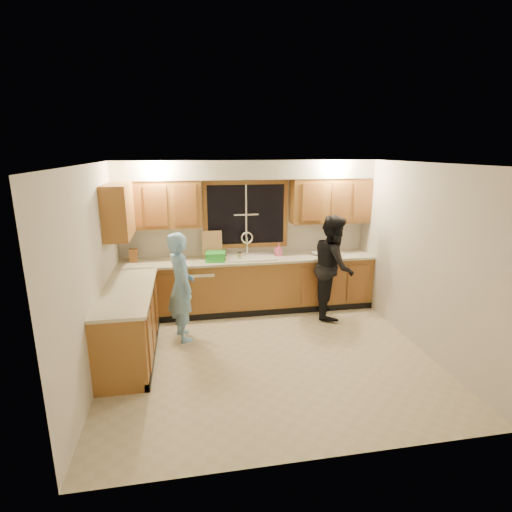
% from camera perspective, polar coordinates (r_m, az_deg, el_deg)
% --- Properties ---
extents(floor, '(4.20, 4.20, 0.00)m').
position_cam_1_polar(floor, '(5.50, 1.76, -13.95)').
color(floor, '#C5B798').
rests_on(floor, ground).
extents(ceiling, '(4.20, 4.20, 0.00)m').
position_cam_1_polar(ceiling, '(4.82, 2.00, 13.07)').
color(ceiling, silver).
extents(wall_back, '(4.20, 0.00, 4.20)m').
position_cam_1_polar(wall_back, '(6.83, -1.42, 3.06)').
color(wall_back, beige).
rests_on(wall_back, ground).
extents(wall_left, '(0.00, 3.80, 3.80)m').
position_cam_1_polar(wall_left, '(5.04, -22.23, -2.43)').
color(wall_left, beige).
rests_on(wall_left, ground).
extents(wall_right, '(0.00, 3.80, 3.80)m').
position_cam_1_polar(wall_right, '(5.82, 22.56, -0.23)').
color(wall_right, beige).
rests_on(wall_right, ground).
extents(base_cabinets_back, '(4.20, 0.60, 0.88)m').
position_cam_1_polar(base_cabinets_back, '(6.76, -0.99, -4.19)').
color(base_cabinets_back, '#99642C').
rests_on(base_cabinets_back, ground).
extents(base_cabinets_left, '(0.60, 1.90, 0.88)m').
position_cam_1_polar(base_cabinets_left, '(5.58, -17.64, -9.21)').
color(base_cabinets_left, '#99642C').
rests_on(base_cabinets_left, ground).
extents(countertop_back, '(4.20, 0.63, 0.04)m').
position_cam_1_polar(countertop_back, '(6.61, -0.99, -0.47)').
color(countertop_back, beige).
rests_on(countertop_back, base_cabinets_back).
extents(countertop_left, '(0.63, 1.90, 0.04)m').
position_cam_1_polar(countertop_left, '(5.41, -17.86, -4.75)').
color(countertop_left, beige).
rests_on(countertop_left, base_cabinets_left).
extents(upper_cabinets_left, '(1.35, 0.33, 0.75)m').
position_cam_1_polar(upper_cabinets_left, '(6.51, -13.82, 7.17)').
color(upper_cabinets_left, '#99642C').
rests_on(upper_cabinets_left, wall_back).
extents(upper_cabinets_right, '(1.35, 0.33, 0.75)m').
position_cam_1_polar(upper_cabinets_right, '(6.94, 10.58, 7.81)').
color(upper_cabinets_right, '#99642C').
rests_on(upper_cabinets_right, wall_back).
extents(upper_cabinets_return, '(0.33, 0.90, 0.75)m').
position_cam_1_polar(upper_cabinets_return, '(5.96, -19.08, 6.10)').
color(upper_cabinets_return, '#99642C').
rests_on(upper_cabinets_return, wall_left).
extents(soffit, '(4.20, 0.35, 0.30)m').
position_cam_1_polar(soffit, '(6.52, -1.25, 12.24)').
color(soffit, silver).
rests_on(soffit, wall_back).
extents(window_frame, '(1.44, 0.03, 1.14)m').
position_cam_1_polar(window_frame, '(6.76, -1.43, 5.94)').
color(window_frame, black).
rests_on(window_frame, wall_back).
extents(sink, '(0.86, 0.52, 0.57)m').
position_cam_1_polar(sink, '(6.64, -1.02, -0.72)').
color(sink, white).
rests_on(sink, countertop_back).
extents(dishwasher, '(0.60, 0.56, 0.82)m').
position_cam_1_polar(dishwasher, '(6.69, -8.21, -4.84)').
color(dishwasher, silver).
rests_on(dishwasher, floor).
extents(stove, '(0.58, 0.75, 0.90)m').
position_cam_1_polar(stove, '(5.07, -18.44, -11.72)').
color(stove, silver).
rests_on(stove, floor).
extents(man, '(0.52, 0.65, 1.57)m').
position_cam_1_polar(man, '(5.75, -10.64, -4.33)').
color(man, '#79B3E5').
rests_on(man, floor).
extents(woman, '(0.84, 0.96, 1.67)m').
position_cam_1_polar(woman, '(6.57, 10.99, -1.44)').
color(woman, black).
rests_on(woman, floor).
extents(knife_block, '(0.12, 0.10, 0.22)m').
position_cam_1_polar(knife_block, '(6.64, -17.08, 0.07)').
color(knife_block, '#965A29').
rests_on(knife_block, countertop_back).
extents(cutting_board, '(0.33, 0.11, 0.44)m').
position_cam_1_polar(cutting_board, '(6.66, -6.30, 1.69)').
color(cutting_board, tan).
rests_on(cutting_board, countertop_back).
extents(dish_crate, '(0.34, 0.33, 0.14)m').
position_cam_1_polar(dish_crate, '(6.47, -5.79, -0.05)').
color(dish_crate, green).
rests_on(dish_crate, countertop_back).
extents(soap_bottle, '(0.12, 0.12, 0.21)m').
position_cam_1_polar(soap_bottle, '(6.75, 3.21, 0.93)').
color(soap_bottle, '#F35C97').
rests_on(soap_bottle, countertop_back).
extents(bowl, '(0.27, 0.27, 0.05)m').
position_cam_1_polar(bowl, '(6.89, 8.84, 0.37)').
color(bowl, silver).
rests_on(bowl, countertop_back).
extents(can_left, '(0.07, 0.07, 0.11)m').
position_cam_1_polar(can_left, '(6.37, -4.40, -0.40)').
color(can_left, '#C2B995').
rests_on(can_left, countertop_back).
extents(can_right, '(0.09, 0.09, 0.13)m').
position_cam_1_polar(can_right, '(6.46, -2.38, -0.06)').
color(can_right, '#C2B995').
rests_on(can_right, countertop_back).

